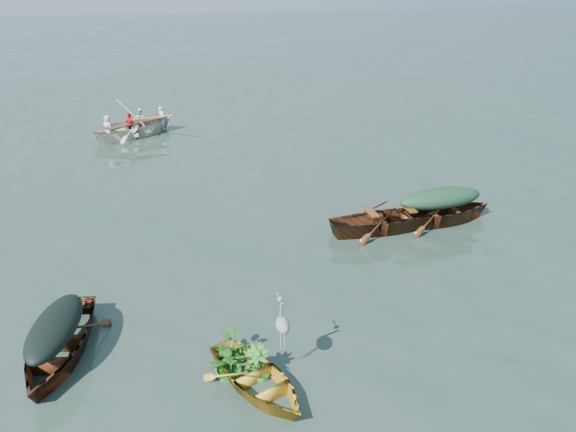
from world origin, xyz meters
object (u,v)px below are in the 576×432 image
Objects in this scene: dark_covered_boat at (61,356)px; heron at (283,332)px; rowed_boat at (137,136)px; open_wooden_boat at (387,230)px; green_tarp_boat at (438,223)px; yellow_dinghy at (257,388)px.

heron reaches higher than dark_covered_boat.
open_wooden_boat is at bearing 177.35° from rowed_boat.
green_tarp_boat is at bearing -88.70° from open_wooden_boat.
heron is (-3.83, -4.56, 0.80)m from open_wooden_boat.
yellow_dinghy is 0.98m from heron.
heron reaches higher than green_tarp_boat.
dark_covered_boat is 3.91m from heron.
rowed_boat reaches higher than dark_covered_boat.
green_tarp_boat is 0.99× the size of open_wooden_boat.
heron is (0.48, 0.27, 0.80)m from yellow_dinghy.
rowed_boat is at bearing 28.94° from open_wooden_boat.
dark_covered_boat is 8.08m from open_wooden_boat.
open_wooden_boat is (4.31, 4.83, 0.00)m from yellow_dinghy.
yellow_dinghy is at bearing -174.81° from heron.
dark_covered_boat is 13.46m from rowed_boat.
rowed_boat is at bearing 74.49° from heron.
heron is at bearing 155.18° from rowed_boat.
yellow_dinghy is 0.75× the size of dark_covered_boat.
dark_covered_boat is at bearing 128.63° from yellow_dinghy.
open_wooden_boat is at bearing 35.61° from dark_covered_boat.
rowed_boat reaches higher than open_wooden_boat.
dark_covered_boat is at bearing 140.78° from rowed_boat.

